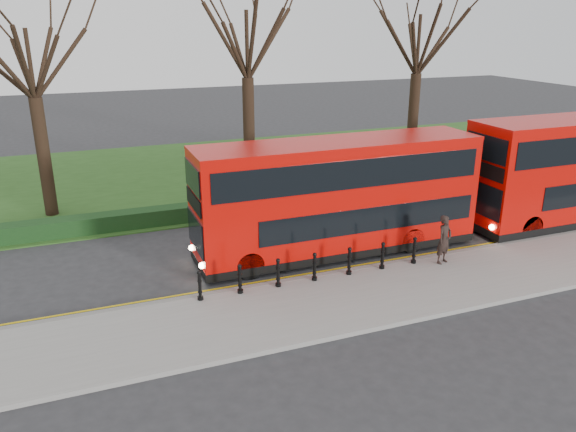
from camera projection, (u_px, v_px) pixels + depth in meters
name	position (u px, v px, depth m)	size (l,w,h in m)	color
ground	(280.00, 272.00, 20.96)	(120.00, 120.00, 0.00)	#28282B
pavement	(311.00, 307.00, 18.29)	(60.00, 4.00, 0.15)	gray
kerb	(289.00, 281.00, 20.05)	(60.00, 0.25, 0.16)	slate
grass_verge	(194.00, 174.00, 34.15)	(60.00, 18.00, 0.06)	#254A18
hedge	(230.00, 208.00, 26.81)	(60.00, 0.90, 0.80)	black
yellow_line_outer	(286.00, 280.00, 20.34)	(60.00, 0.10, 0.01)	yellow
yellow_line_inner	(284.00, 278.00, 20.52)	(60.00, 0.10, 0.01)	yellow
tree_left	(29.00, 56.00, 24.58)	(6.54, 6.54, 10.22)	black
tree_mid	(247.00, 37.00, 27.75)	(7.13, 7.13, 11.14)	black
tree_right	(419.00, 38.00, 31.19)	(7.00, 7.00, 10.93)	black
bollard_row	(315.00, 267.00, 19.83)	(8.39, 0.15, 1.00)	black
bus_lead	(338.00, 198.00, 22.07)	(11.44, 2.63, 4.55)	#BC0904
pedestrian	(444.00, 240.00, 21.13)	(0.69, 0.45, 1.88)	black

